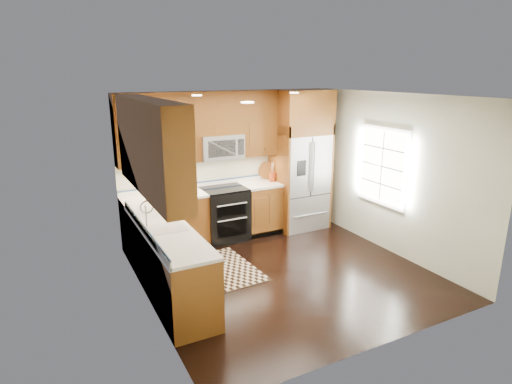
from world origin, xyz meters
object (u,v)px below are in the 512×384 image
knife_block (187,184)px  utensil_crock (272,175)px  range (225,214)px  refrigerator (301,160)px  rug (225,268)px

knife_block → utensil_crock: utensil_crock is taller
range → utensil_crock: utensil_crock is taller
refrigerator → knife_block: bearing=175.4°
refrigerator → utensil_crock: size_ratio=7.39×
range → knife_block: size_ratio=3.03×
rug → utensil_crock: (1.48, 1.18, 1.06)m
range → refrigerator: (1.55, -0.04, 0.83)m
rug → knife_block: bearing=93.8°
refrigerator → rug: refrigerator is taller
refrigerator → utensil_crock: (-0.55, 0.10, -0.24)m
range → knife_block: (-0.63, 0.14, 0.60)m
utensil_crock → range: bearing=-176.5°
range → rug: (-0.48, -1.12, -0.46)m
range → rug: bearing=-113.1°
refrigerator → rug: 2.64m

